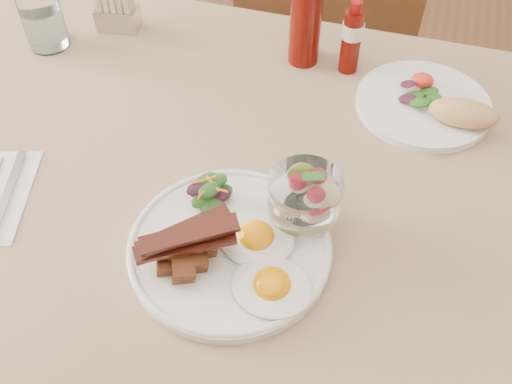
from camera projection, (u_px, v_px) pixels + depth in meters
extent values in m
plane|color=brown|center=(254.00, 372.00, 1.46)|extent=(5.00, 5.00, 0.00)
cylinder|color=brown|center=(82.00, 131.00, 1.53)|extent=(0.06, 0.06, 0.71)
cube|color=brown|center=(253.00, 181.00, 0.90)|extent=(1.30, 0.85, 0.04)
cube|color=tan|center=(253.00, 172.00, 0.89)|extent=(1.33, 0.88, 0.00)
cylinder|color=brown|center=(251.00, 145.00, 1.68)|extent=(0.04, 0.04, 0.45)
cylinder|color=brown|center=(373.00, 170.00, 1.61)|extent=(0.04, 0.04, 0.45)
cylinder|color=brown|center=(283.00, 72.00, 1.90)|extent=(0.04, 0.04, 0.45)
cylinder|color=brown|center=(390.00, 92.00, 1.84)|extent=(0.04, 0.04, 0.45)
cube|color=brown|center=(332.00, 52.00, 1.57)|extent=(0.42, 0.42, 0.03)
cube|color=brown|center=(324.00, 14.00, 1.27)|extent=(0.42, 0.03, 0.46)
cylinder|color=white|center=(230.00, 248.00, 0.78)|extent=(0.28, 0.28, 0.02)
ellipsoid|color=white|center=(272.00, 286.00, 0.73)|extent=(0.13, 0.13, 0.01)
ellipsoid|color=#FF9305|center=(272.00, 283.00, 0.72)|extent=(0.05, 0.05, 0.03)
ellipsoid|color=white|center=(256.00, 238.00, 0.78)|extent=(0.13, 0.13, 0.01)
ellipsoid|color=#FF9305|center=(256.00, 235.00, 0.77)|extent=(0.05, 0.05, 0.03)
cube|color=#662B14|center=(180.00, 249.00, 0.76)|extent=(0.03, 0.03, 0.03)
cube|color=#662B14|center=(196.00, 260.00, 0.74)|extent=(0.03, 0.03, 0.03)
cube|color=#662B14|center=(166.00, 265.00, 0.74)|extent=(0.03, 0.03, 0.02)
cube|color=#662B14|center=(206.00, 246.00, 0.76)|extent=(0.03, 0.03, 0.03)
cube|color=#662B14|center=(183.00, 270.00, 0.73)|extent=(0.03, 0.03, 0.03)
cube|color=#662B14|center=(168.00, 245.00, 0.76)|extent=(0.03, 0.03, 0.02)
cube|color=#662B14|center=(191.00, 244.00, 0.74)|extent=(0.03, 0.03, 0.03)
cube|color=#662B14|center=(178.00, 249.00, 0.73)|extent=(0.03, 0.03, 0.02)
cube|color=#4F1A0D|center=(183.00, 241.00, 0.73)|extent=(0.12, 0.10, 0.01)
cube|color=#4F1A0D|center=(187.00, 244.00, 0.72)|extent=(0.13, 0.08, 0.01)
cube|color=#4F1A0D|center=(184.00, 231.00, 0.73)|extent=(0.11, 0.11, 0.01)
cube|color=#4F1A0D|center=(189.00, 234.00, 0.72)|extent=(0.12, 0.09, 0.01)
ellipsoid|color=#164612|center=(210.00, 199.00, 0.82)|extent=(0.04, 0.04, 0.01)
ellipsoid|color=#164612|center=(222.00, 193.00, 0.83)|extent=(0.04, 0.03, 0.01)
ellipsoid|color=#331022|center=(200.00, 190.00, 0.83)|extent=(0.03, 0.03, 0.01)
ellipsoid|color=#164612|center=(212.00, 205.00, 0.81)|extent=(0.04, 0.03, 0.01)
ellipsoid|color=#164612|center=(202.00, 200.00, 0.81)|extent=(0.04, 0.03, 0.01)
ellipsoid|color=#331022|center=(222.00, 195.00, 0.81)|extent=(0.03, 0.03, 0.01)
ellipsoid|color=#164612|center=(207.00, 180.00, 0.82)|extent=(0.04, 0.03, 0.01)
ellipsoid|color=#164612|center=(218.00, 181.00, 0.82)|extent=(0.03, 0.03, 0.01)
ellipsoid|color=#331022|center=(195.00, 189.00, 0.80)|extent=(0.03, 0.02, 0.01)
ellipsoid|color=#164612|center=(209.00, 190.00, 0.80)|extent=(0.04, 0.03, 0.01)
cylinder|color=orange|center=(213.00, 184.00, 0.80)|extent=(0.03, 0.03, 0.01)
cylinder|color=orange|center=(204.00, 180.00, 0.81)|extent=(0.03, 0.02, 0.01)
cylinder|color=orange|center=(216.00, 189.00, 0.80)|extent=(0.04, 0.01, 0.01)
cylinder|color=orange|center=(205.00, 190.00, 0.79)|extent=(0.01, 0.04, 0.01)
cylinder|color=white|center=(303.00, 218.00, 0.80)|extent=(0.05, 0.05, 0.01)
cylinder|color=white|center=(303.00, 212.00, 0.79)|extent=(0.02, 0.02, 0.02)
cylinder|color=white|center=(305.00, 195.00, 0.76)|extent=(0.10, 0.10, 0.06)
cylinder|color=#FFF2B4|center=(298.00, 193.00, 0.78)|extent=(0.03, 0.03, 0.01)
cylinder|color=#FFF2B4|center=(313.00, 206.00, 0.76)|extent=(0.03, 0.03, 0.01)
cylinder|color=#FFF2B4|center=(312.00, 188.00, 0.77)|extent=(0.03, 0.03, 0.01)
cylinder|color=#8DAF35|center=(302.00, 178.00, 0.76)|extent=(0.04, 0.04, 0.01)
cone|color=red|center=(312.00, 195.00, 0.73)|extent=(0.03, 0.03, 0.03)
cone|color=red|center=(294.00, 181.00, 0.74)|extent=(0.03, 0.03, 0.03)
cone|color=red|center=(314.00, 174.00, 0.75)|extent=(0.03, 0.03, 0.03)
ellipsoid|color=#37802E|center=(310.00, 176.00, 0.73)|extent=(0.02, 0.01, 0.00)
ellipsoid|color=#37802E|center=(317.00, 176.00, 0.72)|extent=(0.02, 0.01, 0.00)
cylinder|color=white|center=(423.00, 104.00, 0.98)|extent=(0.23, 0.23, 0.01)
ellipsoid|color=#164612|center=(414.00, 96.00, 0.98)|extent=(0.04, 0.03, 0.01)
ellipsoid|color=#164612|center=(429.00, 91.00, 0.98)|extent=(0.03, 0.03, 0.01)
ellipsoid|color=#331022|center=(407.00, 99.00, 0.97)|extent=(0.03, 0.02, 0.01)
ellipsoid|color=#164612|center=(420.00, 102.00, 0.95)|extent=(0.04, 0.03, 0.01)
ellipsoid|color=#164612|center=(433.00, 98.00, 0.96)|extent=(0.03, 0.02, 0.01)
ellipsoid|color=#331022|center=(408.00, 84.00, 0.98)|extent=(0.03, 0.02, 0.01)
ellipsoid|color=red|center=(422.00, 82.00, 0.99)|extent=(0.04, 0.03, 0.02)
ellipsoid|color=tan|center=(464.00, 112.00, 0.92)|extent=(0.12, 0.07, 0.04)
cylinder|color=#530904|center=(305.00, 25.00, 1.02)|extent=(0.07, 0.07, 0.15)
cylinder|color=#530904|center=(351.00, 42.00, 1.01)|extent=(0.04, 0.04, 0.12)
cylinder|color=silver|center=(353.00, 30.00, 0.99)|extent=(0.04, 0.04, 0.03)
cylinder|color=#750807|center=(356.00, 7.00, 0.96)|extent=(0.02, 0.02, 0.02)
cube|color=#BDBCC1|center=(118.00, 18.00, 1.13)|extent=(0.09, 0.06, 0.05)
cube|color=tan|center=(102.00, 5.00, 1.11)|extent=(0.02, 0.04, 0.05)
cube|color=tan|center=(109.00, 5.00, 1.11)|extent=(0.02, 0.04, 0.05)
cube|color=tan|center=(116.00, 6.00, 1.11)|extent=(0.02, 0.04, 0.05)
cube|color=tan|center=(123.00, 6.00, 1.10)|extent=(0.02, 0.04, 0.05)
cube|color=tan|center=(129.00, 7.00, 1.10)|extent=(0.02, 0.04, 0.05)
cylinder|color=white|center=(41.00, 15.00, 1.06)|extent=(0.08, 0.08, 0.13)
cylinder|color=silver|center=(45.00, 27.00, 1.08)|extent=(0.06, 0.06, 0.07)
cube|color=#BDBCC1|center=(7.00, 194.00, 0.85)|extent=(0.06, 0.17, 0.00)
cube|color=#BDBCC1|center=(0.00, 167.00, 0.89)|extent=(0.01, 0.04, 0.00)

